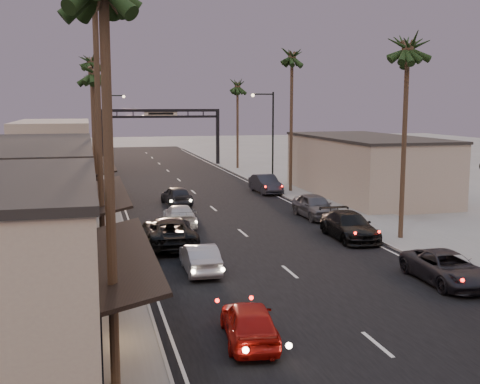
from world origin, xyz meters
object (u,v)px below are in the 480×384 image
palm_rb (292,53)px  palm_rc (237,83)px  streetlight_left (109,129)px  palm_ra (408,41)px  arch (161,123)px  curbside_black (349,226)px  palm_far (92,78)px  palm_ld (91,58)px  oncoming_silver (200,258)px  oncoming_red (249,322)px  palm_lc (93,67)px  curbside_near (447,268)px  oncoming_pickup (169,232)px  streetlight_right (270,133)px

palm_rb → palm_rc: palm_rb is taller
streetlight_left → palm_ra: (15.52, -34.00, 6.11)m
arch → curbside_black: arch is taller
palm_ra → palm_far: (-16.90, 54.00, 0.00)m
palm_rb → palm_far: bearing=116.4°
palm_rb → palm_far: 37.98m
palm_ld → oncoming_silver: bearing=-82.8°
oncoming_red → curbside_black: (9.79, 13.57, 0.08)m
streetlight_left → oncoming_silver: size_ratio=2.16×
palm_lc → palm_far: (0.30, 42.00, 0.97)m
arch → palm_far: palm_far is taller
oncoming_red → arch: bearing=-87.3°
palm_ld → oncoming_silver: 37.12m
palm_ra → palm_far: size_ratio=1.00×
curbside_black → palm_ra: bearing=-15.0°
arch → palm_far: (-8.30, 8.00, 5.91)m
palm_rc → curbside_black: 40.43m
palm_far → curbside_black: palm_far is taller
streetlight_left → curbside_near: (13.12, -42.42, -4.63)m
palm_ra → curbside_black: size_ratio=2.43×
palm_ra → palm_far: 56.58m
streetlight_left → palm_rb: size_ratio=0.63×
palm_ra → oncoming_pickup: bearing=173.4°
curbside_black → palm_lc: bearing=143.6°
curbside_near → palm_far: bearing=104.3°
oncoming_silver → curbside_near: (10.36, -4.49, 0.02)m
streetlight_left → oncoming_red: bearing=-86.5°
palm_lc → oncoming_silver: size_ratio=2.92×
palm_lc → palm_rc: (17.20, 28.00, 0.00)m
arch → palm_lc: palm_lc is taller
streetlight_right → curbside_black: streetlight_right is taller
palm_lc → curbside_near: palm_lc is taller
oncoming_silver → curbside_black: (9.87, 4.79, 0.10)m
curbside_near → oncoming_silver: bearing=157.8°
palm_ld → oncoming_pickup: size_ratio=2.36×
palm_ra → curbside_near: 13.86m
palm_far → oncoming_pickup: (3.41, -52.44, -10.61)m
streetlight_right → streetlight_left: (-13.84, 13.00, 0.00)m
palm_lc → palm_ra: 20.99m
arch → streetlight_right: (6.92, -25.00, -0.20)m
palm_rc → arch: bearing=145.1°
palm_ra → oncoming_silver: (-12.76, -3.94, -10.76)m
palm_ld → oncoming_red: 45.48m
streetlight_left → palm_ld: bearing=-119.2°
streetlight_left → palm_rc: (15.52, 6.00, 5.14)m
palm_far → oncoming_pickup: size_ratio=2.19×
curbside_black → arch: bearing=98.7°
streetlight_right → palm_far: (-15.22, 33.00, 6.11)m
streetlight_left → oncoming_silver: streetlight_left is taller
palm_ld → palm_rb: size_ratio=1.00×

